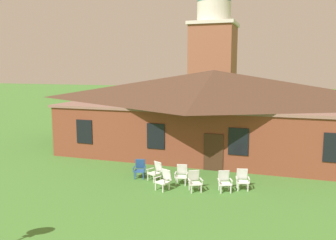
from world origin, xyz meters
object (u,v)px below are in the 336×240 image
lawn_chair_far_side (224,181)px  lawn_chair_under_eave (242,179)px  lawn_chair_by_porch (140,168)px  lawn_chair_left_end (164,179)px  lawn_chair_middle (182,174)px  lawn_chair_right_end (195,180)px  lawn_chair_near_door (156,171)px

lawn_chair_far_side → lawn_chair_under_eave: (0.77, 0.56, 0.00)m
lawn_chair_far_side → lawn_chair_by_porch: bearing=171.7°
lawn_chair_by_porch → lawn_chair_left_end: 2.29m
lawn_chair_middle → lawn_chair_right_end: size_ratio=1.00×
lawn_chair_right_end → lawn_chair_far_side: bearing=16.8°
lawn_chair_by_porch → lawn_chair_near_door: size_ratio=1.00×
lawn_chair_far_side → lawn_chair_under_eave: 0.95m
lawn_chair_near_door → lawn_chair_under_eave: bearing=1.0°
lawn_chair_under_eave → lawn_chair_middle: bearing=-176.9°
lawn_chair_left_end → lawn_chair_far_side: same height
lawn_chair_near_door → lawn_chair_left_end: same height
lawn_chair_left_end → lawn_chair_under_eave: (3.51, 1.26, 0.00)m
lawn_chair_near_door → lawn_chair_far_side: size_ratio=1.00×
lawn_chair_near_door → lawn_chair_far_side: 3.63m
lawn_chair_left_end → lawn_chair_middle: size_ratio=1.00×
lawn_chair_left_end → lawn_chair_far_side: 2.83m
lawn_chair_far_side → lawn_chair_left_end: bearing=-165.6°
lawn_chair_left_end → lawn_chair_right_end: same height
lawn_chair_near_door → lawn_chair_under_eave: same height
lawn_chair_by_porch → lawn_chair_right_end: 3.41m
lawn_chair_left_end → lawn_chair_middle: 1.23m
lawn_chair_middle → lawn_chair_under_eave: 2.97m
lawn_chair_near_door → lawn_chair_middle: (1.40, -0.09, 0.00)m
lawn_chair_by_porch → lawn_chair_left_end: bearing=-36.8°
lawn_chair_far_side → lawn_chair_under_eave: same height
lawn_chair_left_end → lawn_chair_right_end: bearing=12.1°
lawn_chair_by_porch → lawn_chair_left_end: same height
lawn_chair_middle → lawn_chair_right_end: (0.86, -0.80, 0.00)m
lawn_chair_right_end → lawn_chair_under_eave: same height
lawn_chair_left_end → lawn_chair_right_end: (1.41, 0.30, 0.00)m
lawn_chair_right_end → lawn_chair_under_eave: size_ratio=1.00×
lawn_chair_near_door → lawn_chair_left_end: (0.86, -1.19, 0.00)m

